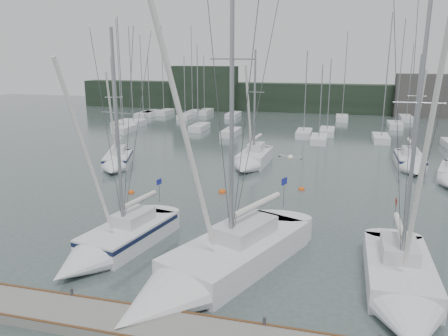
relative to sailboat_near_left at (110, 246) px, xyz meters
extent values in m
plane|color=#414F4D|center=(6.75, -0.41, -0.54)|extent=(160.00, 160.00, 0.00)
cube|color=slate|center=(6.75, -5.41, -0.34)|extent=(24.00, 2.00, 0.40)
cube|color=black|center=(6.75, 61.59, 1.96)|extent=(90.00, 4.00, 5.00)
cube|color=black|center=(-13.25, 59.59, 3.46)|extent=(12.00, 3.00, 8.00)
cube|color=#44413F|center=(24.75, 59.59, 2.96)|extent=(10.00, 3.00, 7.00)
cube|color=silver|center=(-11.47, 53.93, -0.19)|extent=(1.80, 4.50, 0.90)
cylinder|color=gray|center=(-11.47, 53.43, 4.82)|extent=(0.12, 0.12, 9.11)
cube|color=silver|center=(-16.49, 34.00, -0.19)|extent=(1.80, 4.50, 0.90)
cylinder|color=gray|center=(-16.49, 33.50, 7.18)|extent=(0.12, 0.12, 13.83)
cube|color=silver|center=(-18.03, 51.72, -0.19)|extent=(1.80, 4.50, 0.90)
cylinder|color=gray|center=(-18.03, 51.22, 7.19)|extent=(0.12, 0.12, 13.85)
cube|color=silver|center=(-20.15, 48.03, -0.19)|extent=(1.80, 4.50, 0.90)
cylinder|color=gray|center=(-20.15, 47.53, 6.40)|extent=(0.12, 0.12, 12.27)
cube|color=silver|center=(-12.82, 47.92, -0.19)|extent=(1.80, 4.50, 0.90)
cylinder|color=gray|center=(-12.82, 47.42, 4.75)|extent=(0.12, 0.12, 8.97)
cube|color=silver|center=(18.68, 46.66, -0.19)|extent=(1.80, 4.50, 0.90)
cylinder|color=gray|center=(18.68, 46.16, 7.20)|extent=(0.12, 0.12, 13.87)
cube|color=silver|center=(-7.36, 37.83, -0.19)|extent=(1.80, 4.50, 0.90)
cylinder|color=gray|center=(-7.36, 37.33, 5.51)|extent=(0.12, 0.12, 10.49)
cube|color=silver|center=(-2.22, 34.94, -0.19)|extent=(1.80, 4.50, 0.90)
cylinder|color=gray|center=(-2.22, 34.44, 6.62)|extent=(0.12, 0.12, 12.72)
cube|color=silver|center=(15.94, 35.50, -0.19)|extent=(1.80, 4.50, 0.90)
cylinder|color=gray|center=(15.94, 35.00, 7.10)|extent=(0.12, 0.12, 13.66)
cube|color=silver|center=(-17.34, 38.65, -0.19)|extent=(1.80, 4.50, 0.90)
cylinder|color=gray|center=(-17.34, 38.15, 6.73)|extent=(0.12, 0.12, 12.94)
cube|color=silver|center=(-19.71, 49.65, -0.19)|extent=(1.80, 4.50, 0.90)
cylinder|color=gray|center=(-19.71, 49.15, 4.66)|extent=(0.12, 0.12, 8.79)
cube|color=silver|center=(21.13, 54.45, -0.19)|extent=(1.80, 4.50, 0.90)
cylinder|color=gray|center=(21.13, 53.95, 5.64)|extent=(0.12, 0.12, 10.74)
cube|color=silver|center=(8.88, 33.00, -0.19)|extent=(1.80, 4.50, 0.90)
cylinder|color=gray|center=(8.88, 32.50, 4.33)|extent=(0.12, 0.12, 8.13)
cube|color=silver|center=(6.86, 36.60, -0.19)|extent=(1.80, 4.50, 0.90)
cylinder|color=gray|center=(6.86, 36.10, 5.10)|extent=(0.12, 0.12, 9.68)
cube|color=silver|center=(11.49, 52.05, -0.19)|extent=(1.80, 4.50, 0.90)
cylinder|color=gray|center=(11.49, 51.55, 6.54)|extent=(0.12, 0.12, 12.54)
cube|color=silver|center=(-12.94, 51.94, -0.19)|extent=(1.80, 4.50, 0.90)
cylinder|color=gray|center=(-12.94, 51.44, 7.14)|extent=(0.12, 0.12, 13.75)
cube|color=silver|center=(-5.82, 51.17, -0.19)|extent=(1.80, 4.50, 0.90)
cylinder|color=gray|center=(-5.82, 50.67, 5.24)|extent=(0.12, 0.12, 9.95)
cube|color=silver|center=(9.63, 38.72, -0.19)|extent=(1.80, 4.50, 0.90)
cylinder|color=gray|center=(9.63, 38.22, 4.62)|extent=(0.12, 0.12, 8.71)
cube|color=silver|center=(-19.14, 38.60, -0.19)|extent=(1.80, 4.50, 0.90)
cylinder|color=gray|center=(-19.14, 38.10, 7.22)|extent=(0.12, 0.12, 13.91)
cube|color=silver|center=(0.31, 1.54, -0.13)|extent=(3.69, 6.12, 1.36)
cone|color=silver|center=(-0.49, -2.47, -0.13)|extent=(3.05, 2.91, 2.63)
cube|color=silver|center=(0.39, 1.98, 0.87)|extent=(1.86, 2.52, 0.63)
cylinder|color=gray|center=(0.23, 1.14, 5.64)|extent=(0.16, 0.16, 10.17)
cylinder|color=silver|center=(0.53, 2.66, 1.68)|extent=(0.79, 2.79, 0.25)
cube|color=#0E1636|center=(0.31, 1.54, 0.32)|extent=(3.71, 6.14, 0.23)
cube|color=navy|center=(0.90, 4.52, 2.18)|extent=(0.11, 0.48, 0.33)
cube|color=silver|center=(6.56, 0.81, -0.05)|extent=(6.33, 8.91, 1.60)
cone|color=silver|center=(4.29, -4.61, -0.05)|extent=(4.52, 4.57, 3.42)
cube|color=silver|center=(6.77, 1.31, 1.12)|extent=(3.01, 3.76, 0.75)
cylinder|color=gray|center=(6.33, 0.27, 7.85)|extent=(0.19, 0.19, 14.21)
cylinder|color=silver|center=(7.20, 2.33, 2.09)|extent=(1.83, 3.83, 0.30)
cube|color=navy|center=(8.23, 4.81, 2.67)|extent=(0.24, 0.54, 0.39)
cube|color=silver|center=(13.96, 0.81, -0.12)|extent=(2.87, 6.07, 1.40)
cone|color=silver|center=(13.91, -3.50, -0.12)|extent=(2.83, 2.62, 2.80)
cube|color=silver|center=(13.97, 1.27, 0.91)|extent=(1.57, 2.43, 0.65)
cylinder|color=gray|center=(13.96, 0.38, 6.43)|extent=(0.17, 0.17, 11.69)
cylinder|color=silver|center=(13.97, 2.02, 1.75)|extent=(0.29, 2.95, 0.26)
cube|color=maroon|center=(13.99, 4.01, 2.26)|extent=(0.03, 0.50, 0.34)
cube|color=silver|center=(-8.69, 17.30, -0.14)|extent=(3.66, 5.15, 1.33)
cone|color=silver|center=(-7.57, 14.15, -0.14)|extent=(2.76, 2.63, 2.21)
cube|color=silver|center=(-8.84, 17.72, 0.84)|extent=(1.78, 2.17, 0.62)
cylinder|color=gray|center=(-8.58, 16.99, 4.91)|extent=(0.16, 0.16, 8.77)
cylinder|color=silver|center=(-9.01, 18.18, 1.64)|extent=(1.00, 2.24, 0.25)
cube|color=#0E1636|center=(-8.69, 17.30, 0.31)|extent=(3.69, 5.18, 0.22)
cube|color=silver|center=(3.50, 21.08, -0.10)|extent=(2.70, 5.40, 1.47)
cone|color=silver|center=(3.32, 17.30, -0.10)|extent=(2.55, 2.38, 2.45)
cube|color=silver|center=(3.53, 21.56, 0.98)|extent=(1.45, 2.18, 0.68)
cylinder|color=gray|center=(3.48, 20.70, 5.27)|extent=(0.18, 0.18, 9.27)
cylinder|color=silver|center=(3.55, 22.13, 1.86)|extent=(0.40, 2.59, 0.27)
cube|color=silver|center=(17.51, 23.76, -0.14)|extent=(2.36, 4.95, 1.33)
cone|color=silver|center=(17.48, 20.24, -0.14)|extent=(2.33, 2.13, 2.31)
cube|color=silver|center=(17.51, 24.20, 0.84)|extent=(1.29, 1.98, 0.62)
cylinder|color=gray|center=(17.51, 23.41, 5.03)|extent=(0.16, 0.16, 9.00)
cylinder|color=silver|center=(17.52, 24.75, 1.64)|extent=(0.27, 2.41, 0.25)
cube|color=#0E1636|center=(17.51, 23.76, 0.31)|extent=(2.38, 4.97, 0.22)
sphere|color=#DC5213|center=(2.84, 11.66, -0.54)|extent=(0.57, 0.57, 0.57)
sphere|color=#DC5213|center=(8.54, 13.88, -0.54)|extent=(0.48, 0.48, 0.48)
sphere|color=#DC5213|center=(-3.70, 9.82, -0.54)|extent=(0.49, 0.49, 0.49)
ellipsoid|color=white|center=(9.00, -0.01, 5.18)|extent=(0.32, 0.48, 0.20)
cube|color=gray|center=(8.73, 0.06, 5.20)|extent=(0.46, 0.24, 0.11)
cube|color=gray|center=(9.27, -0.08, 5.20)|extent=(0.46, 0.24, 0.11)
camera|label=1|loc=(10.88, -18.39, 9.44)|focal=35.00mm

